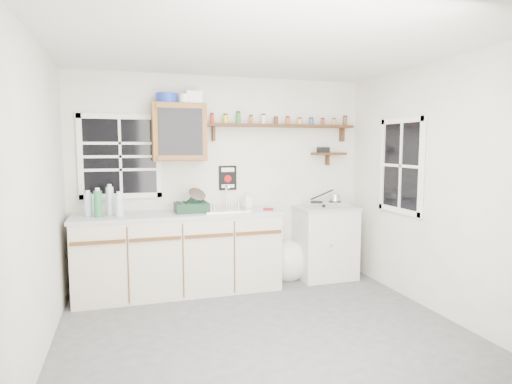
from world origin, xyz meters
TOP-DOWN VIEW (x-y plane):
  - room at (0.00, 0.00)m, footprint 3.64×3.24m
  - main_cabinet at (-0.58, 1.30)m, footprint 2.31×0.63m
  - right_cabinet at (1.25, 1.32)m, footprint 0.73×0.57m
  - sink at (-0.05, 1.30)m, footprint 0.52×0.44m
  - upper_cabinet at (-0.55, 1.44)m, footprint 0.60×0.32m
  - upper_cabinet_clutter at (-0.55, 1.44)m, footprint 0.51×0.24m
  - spice_shelf at (0.72, 1.51)m, footprint 1.91×0.18m
  - secondary_shelf at (1.36, 1.52)m, footprint 0.45×0.16m
  - warning_sign at (0.05, 1.59)m, footprint 0.22×0.02m
  - window_back at (-1.20, 1.59)m, footprint 0.93×0.03m
  - window_right at (1.79, 0.55)m, footprint 0.03×0.78m
  - water_bottles at (-1.38, 1.30)m, footprint 0.40×0.19m
  - dish_rack at (-0.43, 1.30)m, footprint 0.38×0.29m
  - soap_bottle at (0.26, 1.44)m, footprint 0.11×0.11m
  - rag at (0.45, 1.20)m, footprint 0.15×0.13m
  - hotplate at (1.24, 1.31)m, footprint 0.53×0.33m
  - saucepan at (1.36, 1.31)m, footprint 0.35×0.22m
  - trash_bag at (0.78, 1.40)m, footprint 0.46×0.42m

SIDE VIEW (x-z plane):
  - trash_bag at x=0.78m, z-range -0.04..0.49m
  - right_cabinet at x=1.25m, z-range 0.00..0.91m
  - main_cabinet at x=-0.58m, z-range 0.00..0.92m
  - rag at x=0.45m, z-range 0.92..0.94m
  - sink at x=-0.05m, z-range 0.79..1.08m
  - hotplate at x=1.24m, z-range 0.91..0.98m
  - dish_rack at x=-0.43m, z-range 0.87..1.15m
  - saucepan at x=1.36m, z-range 0.94..1.10m
  - soap_bottle at x=0.26m, z-range 0.92..1.12m
  - water_bottles at x=-1.38m, z-range 0.89..1.23m
  - room at x=0.00m, z-range -0.02..2.52m
  - warning_sign at x=0.05m, z-range 1.13..1.43m
  - window_right at x=1.79m, z-range 0.91..1.99m
  - window_back at x=-1.20m, z-range 1.06..2.04m
  - secondary_shelf at x=1.36m, z-range 1.46..1.69m
  - upper_cabinet at x=-0.55m, z-range 1.50..2.15m
  - spice_shelf at x=0.72m, z-range 1.75..2.11m
  - upper_cabinet_clutter at x=-0.55m, z-range 2.14..2.28m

